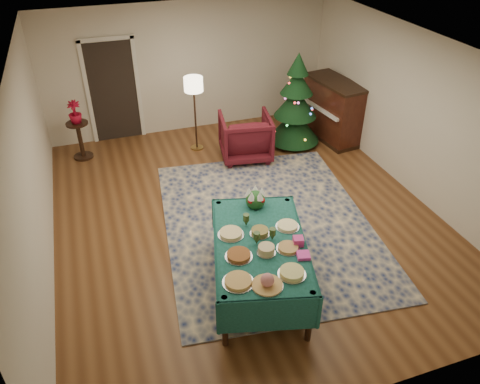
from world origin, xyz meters
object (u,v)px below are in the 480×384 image
object	(u,v)px
armchair	(245,135)
piano	(333,111)
potted_plant	(75,117)
side_table	(81,141)
christmas_tree	(296,105)
gift_box	(298,241)
floor_lamp	(194,89)
buffet_table	(260,251)

from	to	relation	value
armchair	piano	xyz separation A→B (m)	(2.02, 0.23, 0.12)
potted_plant	piano	distance (m)	5.15
side_table	christmas_tree	bearing A→B (deg)	-10.87
gift_box	piano	bearing A→B (deg)	56.08
side_table	piano	xyz separation A→B (m)	(5.08, -0.80, 0.25)
side_table	christmas_tree	world-z (taller)	christmas_tree
floor_lamp	side_table	size ratio (longest dim) A/B	2.02
side_table	piano	world-z (taller)	piano
armchair	christmas_tree	xyz separation A→B (m)	(1.14, 0.23, 0.37)
buffet_table	side_table	size ratio (longest dim) A/B	3.00
buffet_table	floor_lamp	xyz separation A→B (m)	(0.21, 4.13, 0.65)
buffet_table	potted_plant	xyz separation A→B (m)	(-2.02, 4.50, 0.24)
piano	buffet_table	bearing A→B (deg)	-129.56
side_table	piano	size ratio (longest dim) A/B	0.49
armchair	potted_plant	world-z (taller)	potted_plant
gift_box	floor_lamp	size ratio (longest dim) A/B	0.08
buffet_table	gift_box	distance (m)	0.52
buffet_table	piano	world-z (taller)	piano
piano	gift_box	bearing A→B (deg)	-123.92
christmas_tree	piano	world-z (taller)	christmas_tree
armchair	potted_plant	size ratio (longest dim) A/B	2.24
buffet_table	christmas_tree	size ratio (longest dim) A/B	1.17
armchair	side_table	distance (m)	3.23
armchair	floor_lamp	bearing A→B (deg)	-29.45
armchair	side_table	bearing A→B (deg)	-8.95
buffet_table	christmas_tree	distance (m)	4.29
gift_box	christmas_tree	size ratio (longest dim) A/B	0.07
gift_box	christmas_tree	distance (m)	4.26
floor_lamp	buffet_table	bearing A→B (deg)	-92.93
gift_box	side_table	bearing A→B (deg)	117.65
side_table	potted_plant	bearing A→B (deg)	0.00
gift_box	side_table	distance (m)	5.32
floor_lamp	piano	bearing A→B (deg)	-8.72
gift_box	potted_plant	bearing A→B (deg)	117.65
buffet_table	side_table	bearing A→B (deg)	114.24
floor_lamp	christmas_tree	size ratio (longest dim) A/B	0.79
gift_box	floor_lamp	distance (m)	4.36
piano	armchair	bearing A→B (deg)	-173.40
christmas_tree	piano	xyz separation A→B (m)	(0.88, 0.01, -0.25)
floor_lamp	christmas_tree	bearing A→B (deg)	-12.67
floor_lamp	christmas_tree	world-z (taller)	christmas_tree
gift_box	armchair	xyz separation A→B (m)	(0.60, 3.66, -0.35)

